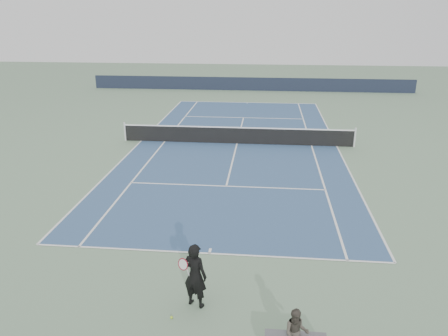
{
  "coord_description": "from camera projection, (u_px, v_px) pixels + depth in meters",
  "views": [
    {
      "loc": [
        1.59,
        -23.39,
        6.91
      ],
      "look_at": [
        -0.02,
        -7.17,
        1.1
      ],
      "focal_mm": 35.0,
      "sensor_mm": 36.0,
      "label": 1
    }
  ],
  "objects": [
    {
      "name": "ground",
      "position": [
        237.0,
        144.0,
        24.39
      ],
      "size": [
        80.0,
        80.0,
        0.0
      ],
      "primitive_type": "plane",
      "color": "slate"
    },
    {
      "name": "tennis_player",
      "position": [
        195.0,
        275.0,
        10.66
      ],
      "size": [
        0.83,
        0.66,
        1.71
      ],
      "color": "black",
      "rests_on": "ground"
    },
    {
      "name": "windscreen_far",
      "position": [
        251.0,
        84.0,
        40.95
      ],
      "size": [
        30.0,
        0.25,
        1.2
      ],
      "primitive_type": "cube",
      "color": "black",
      "rests_on": "ground"
    },
    {
      "name": "court_surface",
      "position": [
        237.0,
        144.0,
        24.39
      ],
      "size": [
        10.97,
        23.77,
        0.01
      ],
      "primitive_type": "cube",
      "color": "#335078",
      "rests_on": "ground"
    },
    {
      "name": "tennis_ball",
      "position": [
        171.0,
        317.0,
        10.44
      ],
      "size": [
        0.07,
        0.07,
        0.07
      ],
      "primitive_type": "sphere",
      "color": "#AFD62B",
      "rests_on": "ground"
    },
    {
      "name": "tennis_net",
      "position": [
        237.0,
        135.0,
        24.22
      ],
      "size": [
        12.9,
        0.1,
        1.07
      ],
      "color": "silver",
      "rests_on": "ground"
    }
  ]
}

